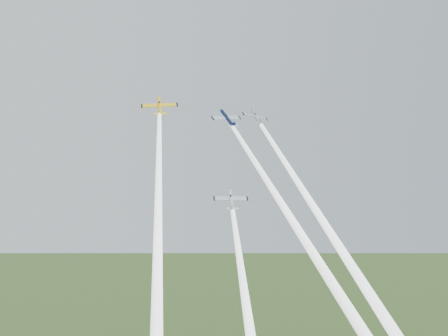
# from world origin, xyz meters

# --- Properties ---
(plane_yellow) EXTENTS (9.81, 9.00, 7.62)m
(plane_yellow) POSITION_xyz_m (-11.72, 5.97, 107.11)
(plane_yellow) COLOR yellow
(smoke_trail_yellow) EXTENTS (15.57, 53.57, 55.35)m
(smoke_trail_yellow) POSITION_xyz_m (-18.71, -21.90, 77.98)
(smoke_trail_yellow) COLOR white
(plane_navy) EXTENTS (9.80, 8.03, 7.46)m
(plane_navy) POSITION_xyz_m (4.27, 3.01, 104.56)
(plane_navy) COLOR #0E183E
(smoke_trail_navy) EXTENTS (12.91, 46.87, 48.16)m
(smoke_trail_navy) POSITION_xyz_m (9.90, -21.54, 79.03)
(smoke_trail_navy) COLOR white
(plane_silver_right) EXTENTS (7.59, 7.02, 6.60)m
(plane_silver_right) POSITION_xyz_m (12.02, 3.70, 105.53)
(plane_silver_right) COLOR #AAB0B8
(smoke_trail_silver_right) EXTENTS (10.46, 47.77, 48.69)m
(smoke_trail_silver_right) POSITION_xyz_m (16.33, -21.37, 79.74)
(smoke_trail_silver_right) COLOR white
(plane_silver_low) EXTENTS (8.47, 7.41, 5.99)m
(plane_silver_low) POSITION_xyz_m (-0.93, -12.73, 84.93)
(plane_silver_low) COLOR silver
(smoke_trail_silver_low) EXTENTS (10.73, 37.19, 38.10)m
(smoke_trail_silver_low) POSITION_xyz_m (-5.47, -32.44, 64.43)
(smoke_trail_silver_low) COLOR white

